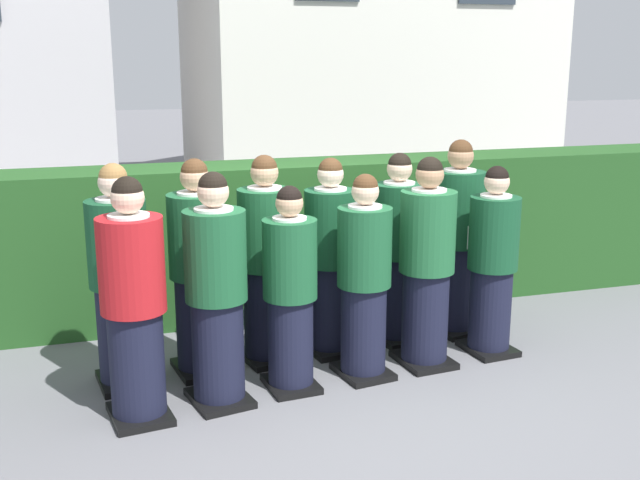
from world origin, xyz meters
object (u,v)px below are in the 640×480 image
object	(u,v)px
student_front_row_4	(427,268)
student_rear_row_2	(266,265)
student_in_red_blazer	(134,307)
student_rear_row_3	(330,261)
student_front_row_5	(492,266)
student_rear_row_4	(398,253)
student_front_row_2	(290,294)
student_front_row_3	(364,282)
student_rear_row_1	(198,273)
student_rear_row_0	(120,282)
student_front_row_1	(216,296)
student_rear_row_5	(457,242)

from	to	relation	value
student_front_row_4	student_rear_row_2	size ratio (longest dim) A/B	1.00
student_in_red_blazer	student_rear_row_3	size ratio (longest dim) A/B	1.03
student_front_row_5	student_rear_row_4	bearing A→B (deg)	142.16
student_front_row_2	student_rear_row_2	world-z (taller)	student_rear_row_2
student_in_red_blazer	student_front_row_5	distance (m)	2.94
student_front_row_3	student_rear_row_2	bearing A→B (deg)	140.29
student_front_row_2	student_rear_row_4	distance (m)	1.34
student_in_red_blazer	student_rear_row_4	xyz separation A→B (m)	(2.27, 0.88, -0.02)
student_front_row_3	student_rear_row_1	world-z (taller)	student_rear_row_1
student_front_row_4	student_rear_row_2	bearing A→B (deg)	159.19
student_in_red_blazer	student_rear_row_0	xyz separation A→B (m)	(-0.06, 0.61, 0.00)
student_front_row_4	student_front_row_3	bearing A→B (deg)	-172.09
student_front_row_1	student_front_row_5	world-z (taller)	student_front_row_1
student_front_row_4	student_rear_row_2	distance (m)	1.28
student_front_row_2	student_front_row_3	world-z (taller)	student_front_row_3
student_front_row_1	student_front_row_3	xyz separation A→B (m)	(1.16, 0.14, -0.04)
student_front_row_3	student_rear_row_4	bearing A→B (deg)	49.71
student_front_row_2	student_rear_row_0	bearing A→B (deg)	159.71
student_front_row_1	student_rear_row_3	world-z (taller)	student_front_row_1
student_front_row_1	student_front_row_5	xyz separation A→B (m)	(2.34, 0.29, -0.05)
student_rear_row_1	student_rear_row_3	distance (m)	1.11
student_front_row_1	student_front_row_3	world-z (taller)	student_front_row_1
student_rear_row_1	student_front_row_4	bearing A→B (deg)	-11.94
student_front_row_2	student_rear_row_2	size ratio (longest dim) A/B	0.91
student_front_row_5	student_rear_row_1	distance (m)	2.40
student_rear_row_1	student_rear_row_4	size ratio (longest dim) A/B	1.03
student_in_red_blazer	student_rear_row_1	xyz separation A→B (m)	(0.53, 0.68, 0.00)
student_front_row_3	student_front_row_5	bearing A→B (deg)	7.13
student_front_row_3	student_rear_row_3	xyz separation A→B (m)	(-0.09, 0.56, 0.03)
student_front_row_1	student_rear_row_0	bearing A→B (deg)	140.22
student_front_row_1	student_rear_row_2	bearing A→B (deg)	52.67
student_front_row_4	student_rear_row_3	bearing A→B (deg)	143.39
student_rear_row_3	student_rear_row_4	xyz separation A→B (m)	(0.64, 0.08, 0.00)
student_front_row_4	student_rear_row_4	bearing A→B (deg)	91.11
student_front_row_1	student_rear_row_2	distance (m)	0.85
student_front_row_1	student_front_row_3	size ratio (longest dim) A/B	1.06
student_front_row_5	student_rear_row_4	distance (m)	0.81
student_front_row_4	student_rear_row_5	xyz separation A→B (m)	(0.58, 0.62, 0.02)
student_rear_row_2	student_rear_row_4	xyz separation A→B (m)	(1.19, 0.11, -0.02)
student_front_row_3	student_front_row_5	distance (m)	1.19
student_in_red_blazer	student_front_row_2	size ratio (longest dim) A/B	1.09
student_front_row_1	student_rear_row_4	distance (m)	1.88
student_front_row_2	student_rear_row_1	xyz separation A→B (m)	(-0.60, 0.51, 0.08)
student_front_row_1	student_rear_row_4	xyz separation A→B (m)	(1.70, 0.79, -0.02)
student_front_row_1	student_rear_row_2	size ratio (longest dim) A/B	0.99
student_front_row_3	student_rear_row_5	distance (m)	1.33
student_rear_row_1	student_rear_row_4	distance (m)	1.75
student_rear_row_0	student_rear_row_5	world-z (taller)	student_rear_row_5
student_front_row_1	student_rear_row_4	world-z (taller)	student_front_row_1
student_in_red_blazer	student_rear_row_3	bearing A→B (deg)	25.81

